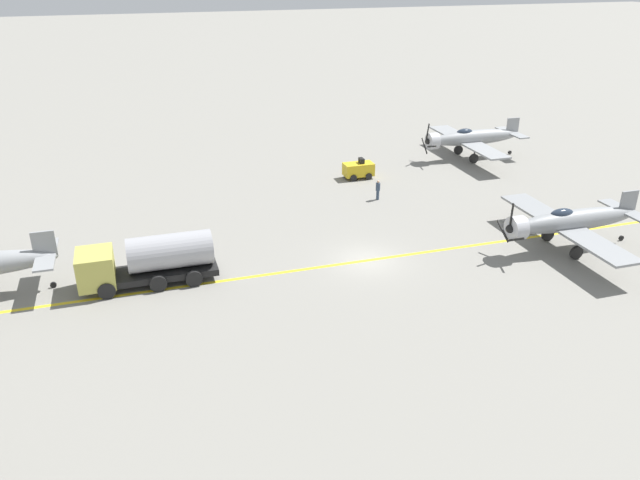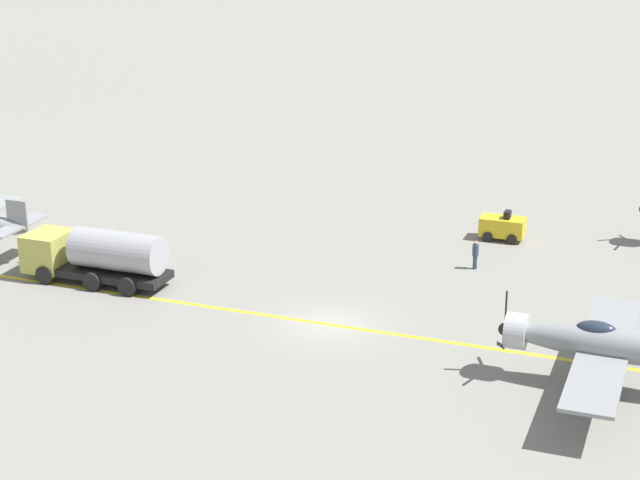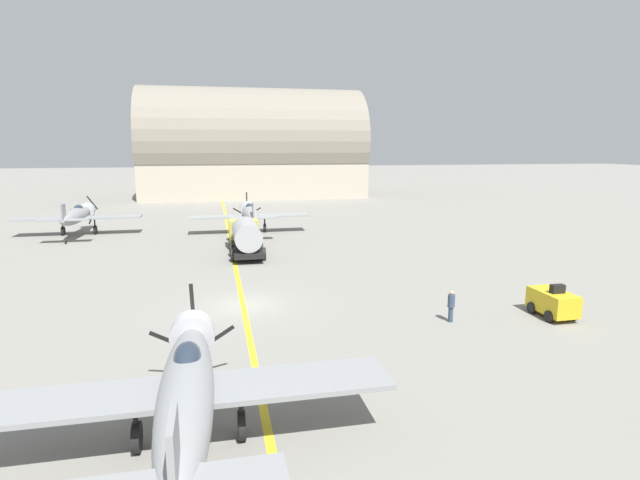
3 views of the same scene
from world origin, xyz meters
name	(u,v)px [view 2 (image 2 of 3)]	position (x,y,z in m)	size (l,w,h in m)	color
ground_plane	(330,325)	(0.00, 0.00, 0.00)	(400.00, 400.00, 0.00)	gray
taxiway_stripe	(330,325)	(0.00, 0.00, 0.00)	(0.30, 160.00, 0.01)	yellow
airplane_near_center	(613,345)	(-2.31, -13.36, 2.01)	(12.00, 9.98, 3.80)	gray
fuel_tanker	(96,255)	(1.06, 13.59, 1.51)	(2.67, 8.00, 2.98)	black
tow_tractor	(502,227)	(15.61, -5.23, 0.79)	(1.57, 2.60, 1.79)	gold
ground_crew_walking	(475,254)	(10.10, -4.83, 0.89)	(0.35, 0.35, 1.62)	#334256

